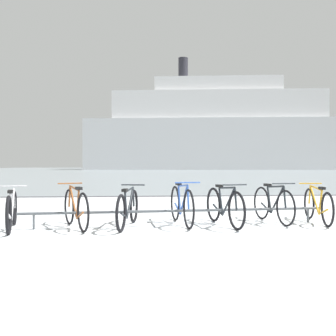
{
  "coord_description": "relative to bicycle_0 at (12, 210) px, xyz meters",
  "views": [
    {
      "loc": [
        -1.95,
        -3.89,
        1.16
      ],
      "look_at": [
        -1.34,
        4.59,
        1.07
      ],
      "focal_mm": 41.82,
      "sensor_mm": 36.0,
      "label": 1
    }
  ],
  "objects": [
    {
      "name": "bicycle_5",
      "position": [
        4.86,
        0.46,
        0.02
      ],
      "size": [
        0.46,
        1.64,
        0.8
      ],
      "color": "black",
      "rests_on": "ground"
    },
    {
      "name": "bicycle_6",
      "position": [
        5.74,
        0.39,
        0.01
      ],
      "size": [
        0.46,
        1.73,
        0.76
      ],
      "color": "black",
      "rests_on": "ground"
    },
    {
      "name": "ground",
      "position": [
        4.2,
        50.75,
        -0.38
      ],
      "size": [
        80.0,
        132.0,
        0.08
      ],
      "color": "silver"
    },
    {
      "name": "bicycle_2",
      "position": [
        2.03,
        0.11,
        0.0
      ],
      "size": [
        0.5,
        1.72,
        0.76
      ],
      "color": "black",
      "rests_on": "ground"
    },
    {
      "name": "bicycle_0",
      "position": [
        0.0,
        0.0,
        0.0
      ],
      "size": [
        0.54,
        1.67,
        0.75
      ],
      "color": "black",
      "rests_on": "ground"
    },
    {
      "name": "bike_rack",
      "position": [
        2.97,
        0.21,
        -0.07
      ],
      "size": [
        5.76,
        0.56,
        0.31
      ],
      "color": "#4C5156",
      "rests_on": "ground"
    },
    {
      "name": "ferry_ship",
      "position": [
        19.25,
        73.0,
        7.44
      ],
      "size": [
        57.44,
        18.3,
        23.2
      ],
      "color": "silver",
      "rests_on": "ground"
    },
    {
      "name": "bicycle_4",
      "position": [
        3.83,
        0.16,
        0.02
      ],
      "size": [
        0.51,
        1.74,
        0.8
      ],
      "color": "black",
      "rests_on": "ground"
    },
    {
      "name": "bicycle_1",
      "position": [
        1.1,
        0.06,
        0.02
      ],
      "size": [
        0.73,
        1.54,
        0.8
      ],
      "color": "black",
      "rests_on": "ground"
    },
    {
      "name": "bicycle_3",
      "position": [
        3.04,
        0.33,
        0.04
      ],
      "size": [
        0.46,
        1.78,
        0.83
      ],
      "color": "black",
      "rests_on": "ground"
    }
  ]
}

